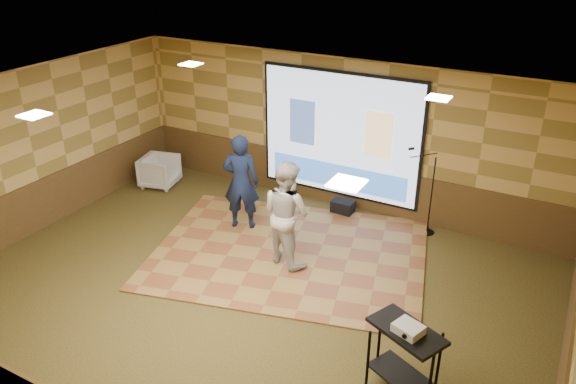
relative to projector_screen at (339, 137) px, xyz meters
The scene contains 18 objects.
ground 3.74m from the projector_screen, 90.00° to the right, with size 9.00×9.00×0.00m, color #263317.
room_shell 3.49m from the projector_screen, 90.00° to the right, with size 9.04×7.04×3.02m.
wainscot_back 1.00m from the projector_screen, 90.00° to the left, with size 9.00×0.04×0.95m, color #483718.
wainscot_left 5.73m from the projector_screen, 142.51° to the right, with size 0.04×7.00×0.95m, color #483718.
wainscot_right 5.73m from the projector_screen, 37.49° to the right, with size 0.04×7.00×0.95m, color #483718.
projector_screen is the anchor object (origin of this frame).
downlight_nw 3.12m from the projector_screen, 143.35° to the right, with size 0.32×0.32×0.02m, color #FFE8BF.
downlight_ne 3.12m from the projector_screen, 36.65° to the right, with size 0.32×0.32×0.02m, color #FFE8BF.
downlight_sw 5.61m from the projector_screen, 114.02° to the right, with size 0.32×0.32×0.02m, color #FFE8BF.
downlight_se 5.61m from the projector_screen, 65.98° to the right, with size 0.32×0.32×0.02m, color #FFE8BF.
dance_floor 2.58m from the projector_screen, 88.57° to the right, with size 4.62×3.52×0.03m, color olive.
player_left 2.15m from the projector_screen, 124.33° to the right, with size 0.66×0.44×1.82m, color #131D3D.
player_right 2.45m from the projector_screen, 86.70° to the right, with size 0.88×0.69×1.81m, color beige.
av_table 5.16m from the projector_screen, 56.98° to the right, with size 0.90×0.47×0.95m.
projector 5.17m from the projector_screen, 57.00° to the right, with size 0.32×0.26×0.11m, color silver.
mic_stand 2.15m from the projector_screen, ahead, with size 0.64×0.26×1.63m.
banquet_chair 4.07m from the projector_screen, 165.11° to the right, with size 0.72×0.74×0.68m, color gray.
duffel_bag 1.40m from the projector_screen, 48.85° to the right, with size 0.43×0.29×0.27m, color black.
Camera 1 is at (4.04, -6.05, 5.22)m, focal length 35.00 mm.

